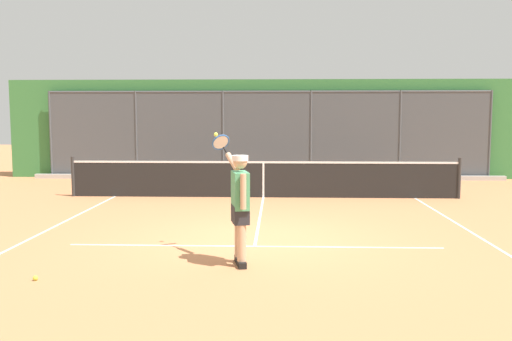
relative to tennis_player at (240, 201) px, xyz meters
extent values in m
plane|color=#C67A4C|center=(-0.17, -1.72, -0.93)|extent=(60.00, 60.00, 0.00)
cube|color=white|center=(-0.17, -1.11, -0.93)|extent=(6.22, 0.05, 0.01)
cube|color=white|center=(-4.16, -1.60, -0.93)|extent=(0.05, 9.89, 0.01)
cube|color=white|center=(3.82, -1.60, -0.93)|extent=(0.05, 9.89, 0.01)
cube|color=white|center=(-0.17, -3.83, -0.93)|extent=(0.05, 5.44, 0.01)
cylinder|color=#474C51|center=(-7.65, -10.81, 0.57)|extent=(0.07, 0.07, 3.00)
cylinder|color=#474C51|center=(-4.66, -10.81, 0.57)|extent=(0.07, 0.07, 3.00)
cylinder|color=#474C51|center=(-1.67, -10.81, 0.57)|extent=(0.07, 0.07, 3.00)
cylinder|color=#474C51|center=(1.33, -10.81, 0.57)|extent=(0.07, 0.07, 3.00)
cylinder|color=#474C51|center=(4.32, -10.81, 0.57)|extent=(0.07, 0.07, 3.00)
cylinder|color=#474C51|center=(7.31, -10.81, 0.57)|extent=(0.07, 0.07, 3.00)
cylinder|color=#474C51|center=(-0.17, -10.81, 2.03)|extent=(14.97, 0.05, 0.05)
cube|color=#474C51|center=(-0.17, -10.81, 0.57)|extent=(14.97, 0.02, 3.00)
cube|color=#387A3D|center=(-0.17, -11.46, 0.76)|extent=(17.97, 0.90, 3.39)
cube|color=#ADADA8|center=(-0.17, -10.63, -0.86)|extent=(15.97, 0.18, 0.15)
cylinder|color=#2D2D2D|center=(-5.28, -6.55, -0.40)|extent=(0.09, 0.09, 1.07)
cylinder|color=#2D2D2D|center=(4.94, -6.55, -0.40)|extent=(0.09, 0.09, 1.07)
cube|color=black|center=(-0.17, -6.55, -0.48)|extent=(10.14, 0.02, 0.91)
cube|color=white|center=(-0.17, -6.55, 0.00)|extent=(10.14, 0.04, 0.05)
cube|color=white|center=(-0.17, -6.55, -0.48)|extent=(0.05, 0.04, 0.91)
cube|color=black|center=(-0.04, 0.14, -0.89)|extent=(0.16, 0.28, 0.09)
cylinder|color=tan|center=(-0.04, 0.14, -0.47)|extent=(0.13, 0.13, 0.74)
cube|color=black|center=(0.02, -0.10, -0.89)|extent=(0.16, 0.28, 0.09)
cylinder|color=tan|center=(0.02, -0.10, -0.47)|extent=(0.13, 0.13, 0.74)
cube|color=#28282D|center=(-0.01, 0.02, -0.18)|extent=(0.30, 0.43, 0.26)
cube|color=#4C9E6B|center=(-0.01, 0.02, 0.16)|extent=(0.30, 0.49, 0.53)
cylinder|color=tan|center=(-0.07, 0.30, 0.18)|extent=(0.08, 0.08, 0.49)
cylinder|color=tan|center=(0.13, -0.39, 0.53)|extent=(0.26, 0.36, 0.28)
sphere|color=tan|center=(-0.01, 0.02, 0.57)|extent=(0.20, 0.20, 0.20)
cylinder|color=white|center=(-0.01, 0.02, 0.63)|extent=(0.28, 0.28, 0.08)
cube|color=white|center=(0.01, -0.09, 0.60)|extent=(0.21, 0.22, 0.02)
cylinder|color=black|center=(0.25, -0.59, 0.69)|extent=(0.11, 0.16, 0.13)
torus|color=#28569E|center=(0.35, -0.75, 0.81)|extent=(0.35, 0.31, 0.26)
cylinder|color=silver|center=(0.35, -0.75, 0.81)|extent=(0.28, 0.25, 0.21)
sphere|color=#D6E042|center=(0.44, -0.91, 0.93)|extent=(0.07, 0.07, 0.07)
sphere|color=#C1D138|center=(2.64, 0.89, -0.90)|extent=(0.07, 0.07, 0.07)
camera|label=1|loc=(-0.55, 7.78, 1.24)|focal=38.31mm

